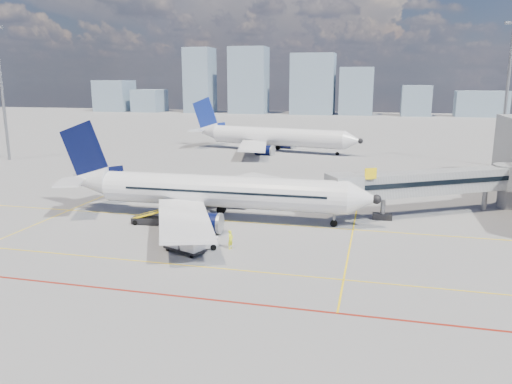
% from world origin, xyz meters
% --- Properties ---
extents(ground, '(420.00, 420.00, 0.00)m').
position_xyz_m(ground, '(0.00, 0.00, 0.00)').
color(ground, slate).
rests_on(ground, ground).
extents(apron_markings, '(90.00, 35.12, 0.01)m').
position_xyz_m(apron_markings, '(-0.58, -3.91, 0.01)').
color(apron_markings, yellow).
rests_on(apron_markings, ground).
extents(jet_bridge, '(23.55, 15.78, 6.30)m').
position_xyz_m(jet_bridge, '(23.51, 16.91, 3.74)').
color(jet_bridge, '#989BA0').
rests_on(jet_bridge, ground).
extents(floodlight_mast_nw, '(3.20, 0.61, 25.45)m').
position_xyz_m(floodlight_mast_nw, '(-55.00, 40.00, 13.59)').
color(floodlight_mast_nw, slate).
rests_on(floodlight_mast_nw, ground).
extents(floodlight_mast_ne, '(3.20, 0.61, 25.45)m').
position_xyz_m(floodlight_mast_ne, '(38.00, 55.00, 13.59)').
color(floodlight_mast_ne, slate).
rests_on(floodlight_mast_ne, ground).
extents(distant_skyline, '(245.53, 15.95, 30.64)m').
position_xyz_m(distant_skyline, '(-5.08, 190.00, 10.93)').
color(distant_skyline, gray).
rests_on(distant_skyline, ground).
extents(main_aircraft, '(37.34, 32.54, 10.94)m').
position_xyz_m(main_aircraft, '(-2.18, 8.41, 3.22)').
color(main_aircraft, silver).
rests_on(main_aircraft, ground).
extents(second_aircraft, '(40.48, 34.88, 11.93)m').
position_xyz_m(second_aircraft, '(-7.20, 64.53, 3.22)').
color(second_aircraft, silver).
rests_on(second_aircraft, ground).
extents(baggage_tug, '(2.49, 1.76, 1.60)m').
position_xyz_m(baggage_tug, '(0.68, -1.36, 0.77)').
color(baggage_tug, silver).
rests_on(baggage_tug, ground).
extents(cargo_dolly, '(4.30, 3.13, 2.16)m').
position_xyz_m(cargo_dolly, '(-0.64, -2.90, 1.18)').
color(cargo_dolly, black).
rests_on(cargo_dolly, ground).
extents(belt_loader, '(5.73, 1.90, 2.31)m').
position_xyz_m(belt_loader, '(-7.68, 4.88, 0.60)').
color(belt_loader, black).
rests_on(belt_loader, ground).
extents(ramp_worker, '(0.61, 0.76, 1.79)m').
position_xyz_m(ramp_worker, '(3.14, -0.95, 0.90)').
color(ramp_worker, '#EAF219').
rests_on(ramp_worker, ground).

